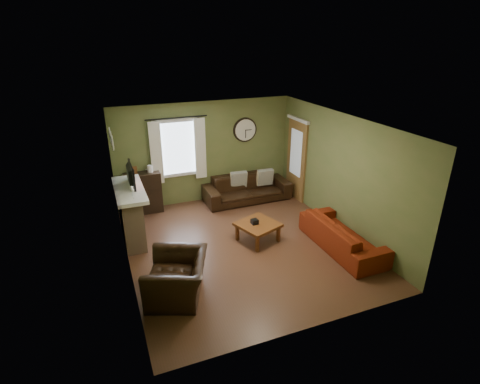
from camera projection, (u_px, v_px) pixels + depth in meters
name	position (u px, v px, depth m)	size (l,w,h in m)	color
floor	(243.00, 245.00, 7.89)	(4.60, 5.20, 0.00)	brown
ceiling	(243.00, 123.00, 6.87)	(4.60, 5.20, 0.00)	white
wall_left	(122.00, 207.00, 6.60)	(0.00, 5.20, 2.60)	#606C37
wall_right	(340.00, 174.00, 8.16)	(0.00, 5.20, 2.60)	#606C37
wall_back	(205.00, 152.00, 9.60)	(4.60, 0.00, 2.60)	#606C37
wall_front	(313.00, 256.00, 5.15)	(4.60, 0.00, 2.60)	#606C37
fireplace	(131.00, 216.00, 7.94)	(0.40, 1.40, 1.10)	tan
firebox	(141.00, 225.00, 8.10)	(0.04, 0.60, 0.55)	black
mantel	(129.00, 190.00, 7.72)	(0.58, 1.60, 0.08)	white
tv	(128.00, 178.00, 7.77)	(0.60, 0.08, 0.35)	black
tv_screen	(132.00, 175.00, 7.78)	(0.02, 0.62, 0.36)	#994C3F
medallion_left	(113.00, 143.00, 6.92)	(0.28, 0.28, 0.03)	white
medallion_mid	(111.00, 139.00, 7.22)	(0.28, 0.28, 0.03)	white
medallion_right	(110.00, 134.00, 7.51)	(0.28, 0.28, 0.03)	white
window_pane	(178.00, 148.00, 9.27)	(1.00, 0.02, 1.30)	silver
curtain_rod	(177.00, 118.00, 8.88)	(0.03, 0.03, 1.50)	black
curtain_left	(156.00, 153.00, 9.02)	(0.28, 0.04, 1.55)	white
curtain_right	(200.00, 149.00, 9.39)	(0.28, 0.04, 1.55)	white
wall_clock	(245.00, 130.00, 9.73)	(0.64, 0.06, 0.64)	white
door	(296.00, 160.00, 9.83)	(0.05, 0.90, 2.10)	olive
bookshelf	(143.00, 193.00, 9.17)	(0.86, 0.37, 1.02)	black
book	(145.00, 171.00, 9.29)	(0.16, 0.22, 0.02)	brown
sofa_brown	(247.00, 188.00, 9.92)	(2.27, 0.89, 0.66)	black
pillow_left	(239.00, 180.00, 9.90)	(0.44, 0.13, 0.44)	#9E9F93
pillow_right	(265.00, 177.00, 10.07)	(0.44, 0.13, 0.44)	#9E9F93
sofa_red	(342.00, 235.00, 7.68)	(2.09, 0.82, 0.61)	#651B08
armchair	(177.00, 278.00, 6.25)	(1.10, 0.96, 0.72)	black
coffee_table	(258.00, 232.00, 7.99)	(0.78, 0.78, 0.41)	brown
tissue_box	(255.00, 224.00, 7.90)	(0.13, 0.13, 0.10)	black
wine_glass_a	(133.00, 194.00, 7.16)	(0.07, 0.07, 0.21)	white
wine_glass_b	(132.00, 191.00, 7.30)	(0.07, 0.07, 0.20)	white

